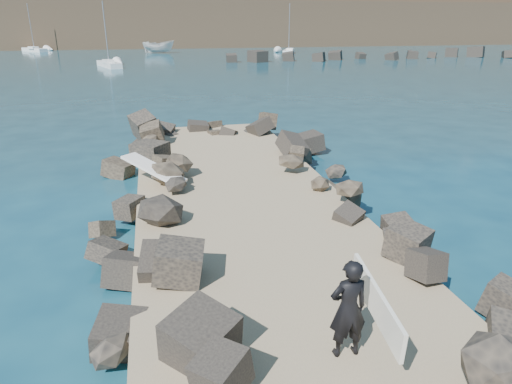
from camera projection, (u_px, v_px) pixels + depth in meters
The scene contains 12 objects.
ground at pixel (248, 230), 12.75m from camera, with size 800.00×800.00×0.00m, color #0F384C.
jetty at pixel (265, 254), 10.82m from camera, with size 6.00×26.00×0.60m, color #8C7759.
riprap_left at pixel (139, 249), 10.61m from camera, with size 2.60×22.00×1.00m, color black.
riprap_right at pixel (369, 226), 11.80m from camera, with size 2.60×22.00×1.00m, color black.
breakwater_secondary at pixel (398, 55), 69.95m from camera, with size 52.00×4.00×1.20m, color black.
surfboard_resting at pixel (154, 172), 14.28m from camera, with size 0.59×2.35×0.08m, color white.
boat_imported at pixel (159, 47), 82.47m from camera, with size 2.14×5.68×2.20m, color silver.
surfer_with_board at pixel (352, 308), 6.86m from camera, with size 0.88×2.03×1.64m.
sailboat_d at pixel (289, 51), 81.74m from camera, with size 3.99×7.13×8.50m.
sailboat_e at pixel (34, 50), 86.56m from camera, with size 5.64×6.71×8.69m.
sailboat_f at pixel (331, 44), 106.88m from camera, with size 2.65×5.37×6.54m.
sailboat_a at pixel (109, 64), 57.55m from camera, with size 3.55×6.62×7.92m.
Camera 1 is at (-2.32, -11.33, 5.48)m, focal length 32.00 mm.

